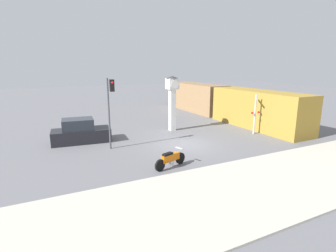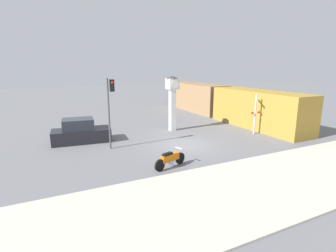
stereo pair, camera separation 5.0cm
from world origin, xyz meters
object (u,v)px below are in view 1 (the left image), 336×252
at_px(clock_tower, 172,95).
at_px(railroad_crossing_signal, 255,112).
at_px(parked_car, 81,132).
at_px(freight_train, 222,102).
at_px(motorcycle, 170,159).
at_px(traffic_light, 110,101).

distance_m(clock_tower, railroad_crossing_signal, 7.09).
bearing_deg(parked_car, railroad_crossing_signal, -10.41).
distance_m(railroad_crossing_signal, parked_car, 14.02).
bearing_deg(freight_train, motorcycle, -137.93).
bearing_deg(clock_tower, traffic_light, -155.53).
bearing_deg(traffic_light, clock_tower, 24.47).
xyz_separation_m(clock_tower, traffic_light, (-6.11, -2.78, 0.15)).
relative_size(motorcycle, clock_tower, 0.46).
xyz_separation_m(traffic_light, parked_car, (-1.73, 2.54, -2.54)).
relative_size(railroad_crossing_signal, parked_car, 0.76).
distance_m(motorcycle, clock_tower, 9.10).
bearing_deg(parked_car, traffic_light, -49.83).
bearing_deg(motorcycle, freight_train, 24.11).
distance_m(motorcycle, freight_train, 15.86).
xyz_separation_m(clock_tower, freight_train, (7.66, 2.91, -1.44)).
height_order(motorcycle, clock_tower, clock_tower).
bearing_deg(parked_car, motorcycle, -57.28).
bearing_deg(freight_train, parked_car, -168.52).
height_order(traffic_light, railroad_crossing_signal, traffic_light).
distance_m(clock_tower, traffic_light, 6.71).
bearing_deg(motorcycle, traffic_light, 94.50).
distance_m(motorcycle, railroad_crossing_signal, 10.36).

